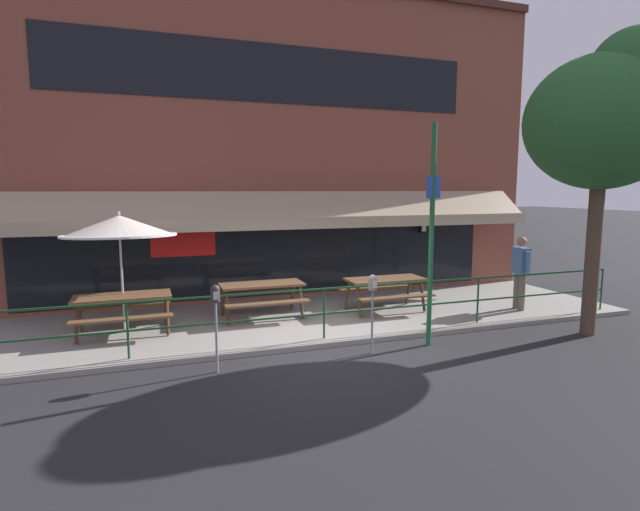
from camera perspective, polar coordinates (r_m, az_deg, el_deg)
ground_plane at (r=9.32m, az=1.10°, el=-10.53°), size 120.00×120.00×0.00m
patio_deck at (r=11.12m, az=-2.55°, el=-7.25°), size 15.00×4.00×0.10m
restaurant_building at (r=12.95m, az=-5.59°, el=12.55°), size 15.00×1.60×8.11m
patio_railing at (r=9.37m, az=0.47°, el=-5.34°), size 13.84×0.04×0.97m
picnic_table_left at (r=10.41m, az=-21.61°, el=-5.11°), size 1.80×1.42×0.76m
picnic_table_centre at (r=10.99m, az=-6.68°, el=-3.97°), size 1.80×1.42×0.76m
picnic_table_right at (r=11.59m, az=7.45°, el=-3.37°), size 1.80×1.42×0.76m
patio_umbrella_left at (r=10.41m, az=-21.97°, el=3.09°), size 2.14×2.14×2.38m
pedestrian_walking at (r=12.48m, az=21.93°, el=-1.44°), size 0.29×0.62×1.71m
parking_meter_near at (r=8.00m, az=-11.86°, el=-5.21°), size 0.15×0.16×1.42m
parking_meter_far at (r=8.78m, az=6.03°, el=-3.94°), size 0.15×0.16×1.42m
street_sign_pole at (r=9.29m, az=12.63°, el=2.44°), size 0.28×0.09×4.07m
street_tree_curbside at (r=11.24m, az=30.14°, el=13.79°), size 2.99×2.70×5.88m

